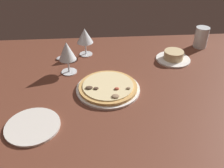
% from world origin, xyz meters
% --- Properties ---
extents(dining_table, '(1.50, 1.10, 0.04)m').
position_xyz_m(dining_table, '(0.00, 0.00, 0.02)').
color(dining_table, brown).
rests_on(dining_table, ground).
extents(pizza_main, '(0.27, 0.27, 0.03)m').
position_xyz_m(pizza_main, '(-0.03, -0.00, 0.05)').
color(pizza_main, white).
rests_on(pizza_main, dining_table).
extents(ramekin_on_saucer, '(0.17, 0.17, 0.05)m').
position_xyz_m(ramekin_on_saucer, '(0.31, 0.24, 0.06)').
color(ramekin_on_saucer, white).
rests_on(ramekin_on_saucer, dining_table).
extents(wine_glass_far, '(0.08, 0.08, 0.15)m').
position_xyz_m(wine_glass_far, '(-0.13, 0.33, 0.14)').
color(wine_glass_far, silver).
rests_on(wine_glass_far, dining_table).
extents(wine_glass_near, '(0.08, 0.08, 0.15)m').
position_xyz_m(wine_glass_near, '(-0.21, 0.16, 0.15)').
color(wine_glass_near, silver).
rests_on(wine_glass_near, dining_table).
extents(water_glass, '(0.07, 0.07, 0.11)m').
position_xyz_m(water_glass, '(0.51, 0.38, 0.09)').
color(water_glass, silver).
rests_on(water_glass, dining_table).
extents(side_plate, '(0.19, 0.19, 0.01)m').
position_xyz_m(side_plate, '(-0.31, -0.20, 0.04)').
color(side_plate, silver).
rests_on(side_plate, dining_table).
extents(spoon, '(0.11, 0.07, 0.01)m').
position_xyz_m(spoon, '(-0.26, 0.29, 0.04)').
color(spoon, silver).
rests_on(spoon, dining_table).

